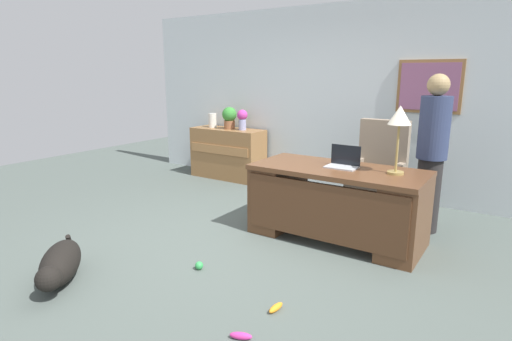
{
  "coord_description": "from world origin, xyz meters",
  "views": [
    {
      "loc": [
        2.35,
        -3.18,
        1.74
      ],
      "look_at": [
        0.05,
        0.3,
        0.75
      ],
      "focal_mm": 28.98,
      "sensor_mm": 36.0,
      "label": 1
    }
  ],
  "objects_px": {
    "dog_toy_ball": "(199,266)",
    "credenza": "(228,153)",
    "vase_empty": "(213,120)",
    "person_standing": "(432,152)",
    "dog_lying": "(60,264)",
    "dog_toy_bone": "(241,336)",
    "vase_with_flowers": "(242,118)",
    "desk": "(336,201)",
    "potted_plant": "(229,117)",
    "desk_lamp": "(400,120)",
    "dog_toy_plush": "(276,308)",
    "armchair": "(378,174)",
    "laptop": "(343,162)"
  },
  "relations": [
    {
      "from": "dog_toy_ball",
      "to": "credenza",
      "type": "bearing_deg",
      "value": 122.75
    },
    {
      "from": "vase_empty",
      "to": "person_standing",
      "type": "bearing_deg",
      "value": -11.06
    },
    {
      "from": "dog_lying",
      "to": "dog_toy_bone",
      "type": "distance_m",
      "value": 1.77
    },
    {
      "from": "credenza",
      "to": "vase_empty",
      "type": "xyz_separation_m",
      "value": [
        -0.32,
        0.0,
        0.54
      ]
    },
    {
      "from": "vase_with_flowers",
      "to": "dog_toy_bone",
      "type": "distance_m",
      "value": 4.35
    },
    {
      "from": "desk",
      "to": "vase_empty",
      "type": "distance_m",
      "value": 3.3
    },
    {
      "from": "potted_plant",
      "to": "dog_toy_bone",
      "type": "relative_size",
      "value": 2.33
    },
    {
      "from": "desk_lamp",
      "to": "dog_toy_bone",
      "type": "relative_size",
      "value": 4.29
    },
    {
      "from": "dog_lying",
      "to": "dog_toy_bone",
      "type": "bearing_deg",
      "value": 6.48
    },
    {
      "from": "vase_with_flowers",
      "to": "person_standing",
      "type": "bearing_deg",
      "value": -13.26
    },
    {
      "from": "potted_plant",
      "to": "dog_toy_plush",
      "type": "height_order",
      "value": "potted_plant"
    },
    {
      "from": "dog_lying",
      "to": "desk_lamp",
      "type": "distance_m",
      "value": 3.32
    },
    {
      "from": "vase_with_flowers",
      "to": "dog_toy_ball",
      "type": "bearing_deg",
      "value": -61.77
    },
    {
      "from": "credenza",
      "to": "dog_toy_ball",
      "type": "distance_m",
      "value": 3.41
    },
    {
      "from": "potted_plant",
      "to": "armchair",
      "type": "bearing_deg",
      "value": -9.91
    },
    {
      "from": "desk",
      "to": "laptop",
      "type": "xyz_separation_m",
      "value": [
        0.03,
        0.09,
        0.41
      ]
    },
    {
      "from": "desk_lamp",
      "to": "vase_empty",
      "type": "xyz_separation_m",
      "value": [
        -3.46,
        1.42,
        -0.35
      ]
    },
    {
      "from": "dog_lying",
      "to": "potted_plant",
      "type": "relative_size",
      "value": 2.05
    },
    {
      "from": "person_standing",
      "to": "dog_lying",
      "type": "distance_m",
      "value": 3.84
    },
    {
      "from": "person_standing",
      "to": "dog_toy_bone",
      "type": "xyz_separation_m",
      "value": [
        -0.59,
        -2.75,
        -0.87
      ]
    },
    {
      "from": "laptop",
      "to": "dog_toy_plush",
      "type": "distance_m",
      "value": 1.82
    },
    {
      "from": "vase_with_flowers",
      "to": "desk_lamp",
      "type": "bearing_deg",
      "value": -26.56
    },
    {
      "from": "dog_toy_bone",
      "to": "person_standing",
      "type": "bearing_deg",
      "value": 77.85
    },
    {
      "from": "credenza",
      "to": "potted_plant",
      "type": "relative_size",
      "value": 3.5
    },
    {
      "from": "dog_lying",
      "to": "potted_plant",
      "type": "distance_m",
      "value": 3.88
    },
    {
      "from": "credenza",
      "to": "dog_lying",
      "type": "height_order",
      "value": "credenza"
    },
    {
      "from": "dog_lying",
      "to": "dog_toy_bone",
      "type": "xyz_separation_m",
      "value": [
        1.75,
        0.2,
        -0.13
      ]
    },
    {
      "from": "armchair",
      "to": "dog_toy_ball",
      "type": "xyz_separation_m",
      "value": [
        -0.86,
        -2.39,
        -0.48
      ]
    },
    {
      "from": "vase_with_flowers",
      "to": "dog_toy_plush",
      "type": "distance_m",
      "value": 4.03
    },
    {
      "from": "vase_with_flowers",
      "to": "dog_toy_plush",
      "type": "relative_size",
      "value": 2.08
    },
    {
      "from": "desk",
      "to": "armchair",
      "type": "bearing_deg",
      "value": 83.53
    },
    {
      "from": "armchair",
      "to": "laptop",
      "type": "relative_size",
      "value": 3.68
    },
    {
      "from": "dog_toy_plush",
      "to": "desk_lamp",
      "type": "bearing_deg",
      "value": 76.73
    },
    {
      "from": "person_standing",
      "to": "vase_empty",
      "type": "xyz_separation_m",
      "value": [
        -3.64,
        0.71,
        0.06
      ]
    },
    {
      "from": "dog_lying",
      "to": "laptop",
      "type": "bearing_deg",
      "value": 54.17
    },
    {
      "from": "vase_empty",
      "to": "dog_toy_bone",
      "type": "distance_m",
      "value": 4.71
    },
    {
      "from": "person_standing",
      "to": "vase_empty",
      "type": "distance_m",
      "value": 3.71
    },
    {
      "from": "credenza",
      "to": "person_standing",
      "type": "relative_size",
      "value": 0.73
    },
    {
      "from": "vase_with_flowers",
      "to": "dog_toy_ball",
      "type": "distance_m",
      "value": 3.38
    },
    {
      "from": "armchair",
      "to": "potted_plant",
      "type": "xyz_separation_m",
      "value": [
        -2.65,
        0.46,
        0.52
      ]
    },
    {
      "from": "desk",
      "to": "vase_with_flowers",
      "type": "height_order",
      "value": "vase_with_flowers"
    },
    {
      "from": "person_standing",
      "to": "potted_plant",
      "type": "bearing_deg",
      "value": 167.76
    },
    {
      "from": "credenza",
      "to": "vase_with_flowers",
      "type": "bearing_deg",
      "value": 0.24
    },
    {
      "from": "vase_with_flowers",
      "to": "desk",
      "type": "bearing_deg",
      "value": -33.61
    },
    {
      "from": "vase_empty",
      "to": "potted_plant",
      "type": "bearing_deg",
      "value": 0.0
    },
    {
      "from": "desk_lamp",
      "to": "dog_toy_plush",
      "type": "relative_size",
      "value": 4.18
    },
    {
      "from": "desk_lamp",
      "to": "potted_plant",
      "type": "bearing_deg",
      "value": 155.39
    },
    {
      "from": "vase_with_flowers",
      "to": "vase_empty",
      "type": "relative_size",
      "value": 1.39
    },
    {
      "from": "credenza",
      "to": "vase_with_flowers",
      "type": "relative_size",
      "value": 3.82
    },
    {
      "from": "desk",
      "to": "person_standing",
      "type": "xyz_separation_m",
      "value": [
        0.76,
        0.79,
        0.48
      ]
    }
  ]
}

